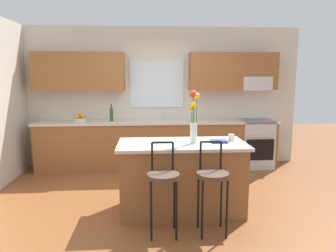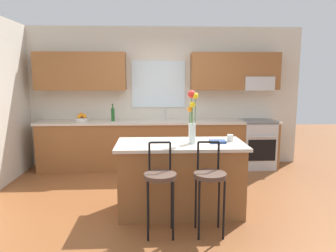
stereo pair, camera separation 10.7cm
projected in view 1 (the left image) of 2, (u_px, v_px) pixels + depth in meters
The scene contains 13 objects.
ground_plane at pixel (162, 202), 4.52m from camera, with size 14.00×14.00×0.00m, color brown.
back_wall_assembly at pixel (159, 89), 6.25m from camera, with size 5.60×0.50×2.70m.
counter_run at pixel (158, 144), 6.13m from camera, with size 4.56×0.64×0.92m.
sink_faucet at pixel (164, 113), 6.18m from camera, with size 0.02×0.13×0.23m.
oven_range at pixel (255, 143), 6.23m from camera, with size 0.60×0.64×0.92m.
kitchen_island at pixel (182, 177), 4.15m from camera, with size 1.63×0.79×0.92m.
bar_stool_near at pixel (163, 180), 3.50m from camera, with size 0.36×0.36×1.04m.
bar_stool_middle at pixel (213, 179), 3.54m from camera, with size 0.36×0.36×1.04m.
flower_vase at pixel (194, 116), 3.99m from camera, with size 0.14×0.13×0.67m.
mug_ceramic at pixel (231, 138), 4.17m from camera, with size 0.08×0.08×0.09m, color silver.
cookbook at pixel (219, 141), 4.09m from camera, with size 0.20×0.15×0.03m, color navy.
fruit_bowl_oranges at pixel (80, 119), 5.95m from camera, with size 0.24×0.24×0.16m.
bottle_olive_oil at pixel (111, 114), 5.98m from camera, with size 0.06×0.06×0.32m.
Camera 1 is at (-0.20, -4.29, 1.77)m, focal length 34.12 mm.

